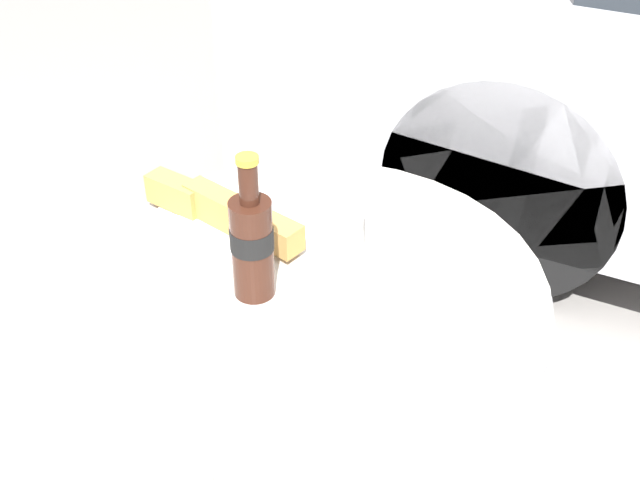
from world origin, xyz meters
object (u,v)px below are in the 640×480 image
cola_bottle_left (252,242)px  lunch_plate_near (221,216)px  bistro_table (310,341)px  drinking_glass (387,226)px

cola_bottle_left → lunch_plate_near: bearing=138.1°
bistro_table → cola_bottle_left: cola_bottle_left is taller
cola_bottle_left → drinking_glass: size_ratio=1.80×
cola_bottle_left → drinking_glass: cola_bottle_left is taller
bistro_table → lunch_plate_near: (-0.20, 0.06, 0.16)m
cola_bottle_left → lunch_plate_near: (-0.14, 0.13, -0.07)m
bistro_table → cola_bottle_left: (-0.06, -0.07, 0.23)m
bistro_table → drinking_glass: size_ratio=5.77×
bistro_table → drinking_glass: bearing=50.5°
bistro_table → lunch_plate_near: 0.27m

